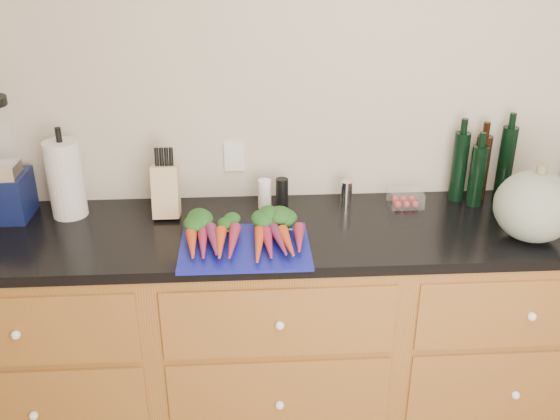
{
  "coord_description": "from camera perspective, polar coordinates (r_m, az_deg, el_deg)",
  "views": [
    {
      "loc": [
        -0.56,
        -0.81,
        2.01
      ],
      "look_at": [
        -0.44,
        1.2,
        1.06
      ],
      "focal_mm": 40.0,
      "sensor_mm": 36.0,
      "label": 1
    }
  ],
  "objects": [
    {
      "name": "wall_back",
      "position": [
        2.59,
        9.2,
        9.08
      ],
      "size": [
        4.1,
        0.05,
        2.6
      ],
      "primitive_type": "cube",
      "color": "beige",
      "rests_on": "ground"
    },
    {
      "name": "cabinets",
      "position": [
        2.67,
        9.4,
        -10.75
      ],
      "size": [
        3.6,
        0.64,
        0.9
      ],
      "color": "brown",
      "rests_on": "ground"
    },
    {
      "name": "countertop",
      "position": [
        2.44,
        10.14,
        -1.72
      ],
      "size": [
        3.64,
        0.62,
        0.04
      ],
      "primitive_type": "cube",
      "color": "black",
      "rests_on": "cabinets"
    },
    {
      "name": "cutting_board",
      "position": [
        2.22,
        -3.22,
        -3.41
      ],
      "size": [
        0.46,
        0.35,
        0.01
      ],
      "primitive_type": "cube",
      "rotation": [
        0.0,
        0.0,
        -0.0
      ],
      "color": "#0F148B",
      "rests_on": "countertop"
    },
    {
      "name": "carrots",
      "position": [
        2.25,
        -3.26,
        -2.07
      ],
      "size": [
        0.44,
        0.33,
        0.06
      ],
      "color": "#CF4118",
      "rests_on": "cutting_board"
    },
    {
      "name": "squash",
      "position": [
        2.41,
        22.26,
        0.31
      ],
      "size": [
        0.29,
        0.29,
        0.26
      ],
      "primitive_type": "ellipsoid",
      "color": "slate",
      "rests_on": "countertop"
    },
    {
      "name": "paper_towel",
      "position": [
        2.54,
        -19.02,
        2.67
      ],
      "size": [
        0.13,
        0.13,
        0.3
      ],
      "primitive_type": "cylinder",
      "color": "silver",
      "rests_on": "countertop"
    },
    {
      "name": "knife_block",
      "position": [
        2.47,
        -10.38,
        1.72
      ],
      "size": [
        0.1,
        0.1,
        0.2
      ],
      "primitive_type": "cube",
      "color": "tan",
      "rests_on": "countertop"
    },
    {
      "name": "grinder_salt",
      "position": [
        2.5,
        -1.41,
        1.46
      ],
      "size": [
        0.05,
        0.05,
        0.12
      ],
      "primitive_type": "cylinder",
      "color": "white",
      "rests_on": "countertop"
    },
    {
      "name": "grinder_pepper",
      "position": [
        2.5,
        0.19,
        1.54
      ],
      "size": [
        0.05,
        0.05,
        0.12
      ],
      "primitive_type": "cylinder",
      "color": "black",
      "rests_on": "countertop"
    },
    {
      "name": "canister_chrome",
      "position": [
        2.53,
        6.09,
        1.49
      ],
      "size": [
        0.05,
        0.05,
        0.11
      ],
      "primitive_type": "cylinder",
      "color": "white",
      "rests_on": "countertop"
    },
    {
      "name": "tomato_box",
      "position": [
        2.58,
        11.4,
        1.06
      ],
      "size": [
        0.13,
        0.11,
        0.06
      ],
      "primitive_type": "cube",
      "color": "white",
      "rests_on": "countertop"
    },
    {
      "name": "bottles",
      "position": [
        2.67,
        17.92,
        3.68
      ],
      "size": [
        0.26,
        0.13,
        0.31
      ],
      "color": "black",
      "rests_on": "countertop"
    }
  ]
}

